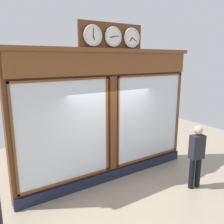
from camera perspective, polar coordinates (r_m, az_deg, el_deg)
shop_facade at (r=6.29m, az=-0.62°, el=-0.89°), size 5.32×0.42×4.19m
pedestrian at (r=6.46m, az=19.92°, el=-9.68°), size 0.40×0.29×1.69m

